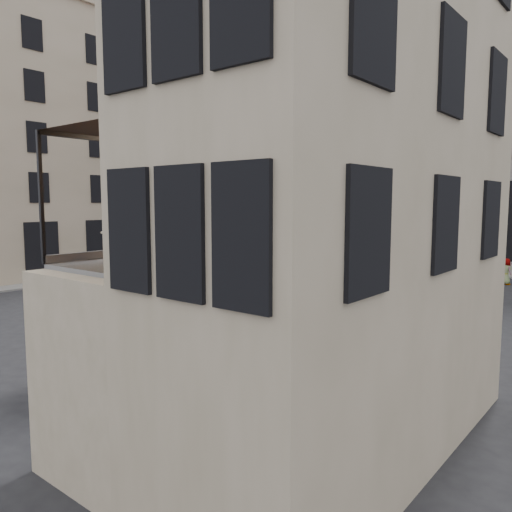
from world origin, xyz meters
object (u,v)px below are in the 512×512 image
Objects in this scene: pedestrian_b at (360,256)px; cafe_chair_c at (270,241)px; cyclist at (232,274)px; cafe_table_near at (113,242)px; cafe_chair_d at (342,236)px; car_a at (254,269)px; car_c at (251,264)px; pedestrian_c at (422,257)px; cafe_table_far at (278,226)px; bicycle at (292,279)px; street_lamp_b at (374,239)px; pedestrian_e at (207,254)px; pedestrian_d at (506,271)px; traffic_light_far at (262,238)px; car_b at (377,274)px; street_lamp_a at (172,244)px; bus_near at (251,282)px; cafe_chair_b at (262,245)px; pedestrian_a at (241,257)px; cafe_table_mid at (235,230)px; cafe_chair_a at (189,253)px; traffic_light_near at (281,265)px; bus_far at (336,237)px.

pedestrian_b is 34.95m from cafe_chair_c.
cafe_table_near is at bearing -141.25° from cyclist.
cafe_chair_d is (14.27, -29.00, 4.05)m from pedestrian_b.
car_a is 4.22m from car_c.
pedestrian_c is 32.31m from cafe_table_far.
bicycle is 4.34m from cyclist.
street_lamp_b reaches higher than pedestrian_e.
pedestrian_e is (-26.03, -4.34, -0.10)m from pedestrian_d.
car_b is (14.77, -5.19, -1.65)m from traffic_light_far.
car_c is at bearing 40.56° from street_lamp_a.
pedestrian_e is (-7.17, 1.86, 0.21)m from car_c.
pedestrian_d reaches higher than bicycle.
cafe_chair_c reaches higher than street_lamp_b.
traffic_light_far is at bearing 132.76° from cafe_chair_d.
cafe_chair_d reaches higher than bus_near.
cafe_chair_b is at bearing -61.62° from cafe_chair_c.
cyclist is (9.03, -2.32, -1.52)m from street_lamp_a.
pedestrian_e is at bearing 4.90° from pedestrian_c.
cafe_chair_d reaches higher than car_a.
car_a is at bearing 18.80° from cyclist.
pedestrian_a is 1.96× the size of cafe_chair_c.
cafe_table_near is at bearing -108.55° from pedestrian_b.
cafe_table_far is at bearing 125.23° from pedestrian_d.
car_b is 5.68× the size of cafe_table_mid.
street_lamp_b is 0.49× the size of bus_near.
traffic_light_far is 2.23× the size of pedestrian_e.
car_a is at bearing -34.22° from pedestrian_a.
cafe_chair_a is (22.44, -30.95, 2.42)m from traffic_light_far.
cafe_table_far reaches higher than car_a.
pedestrian_d is 26.39m from pedestrian_e.
cafe_chair_c reaches higher than pedestrian_b.
street_lamp_b is at bearing 55.49° from street_lamp_a.
cafe_table_near reaches higher than bicycle.
cafe_chair_b is 1.36m from cafe_chair_c.
pedestrian_d is at bearing -53.16° from pedestrian_b.
street_lamp_b is 14.17m from pedestrian_d.
cafe_chair_b reaches higher than car_b.
bicycle is at bearing 3.79° from street_lamp_a.
traffic_light_near reaches higher than bicycle.
cafe_table_mid is (14.75, -18.84, 4.37)m from car_a.
cafe_table_mid is (4.33, -5.98, 2.73)m from bus_near.
car_a is at bearing 9.34° from street_lamp_a.
street_lamp_a is (-16.00, 6.00, -0.03)m from traffic_light_near.
traffic_light_far is 33.48m from cafe_chair_d.
street_lamp_a is 12.20m from bicycle.
traffic_light_far is at bearing 117.56° from pedestrian_e.
cafe_table_mid is at bearing -46.34° from car_a.
cafe_chair_d is (1.89, 3.01, -0.25)m from cafe_table_mid.
traffic_light_near is 21.85m from pedestrian_e.
pedestrian_b is at bearing 68.90° from bus_far.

